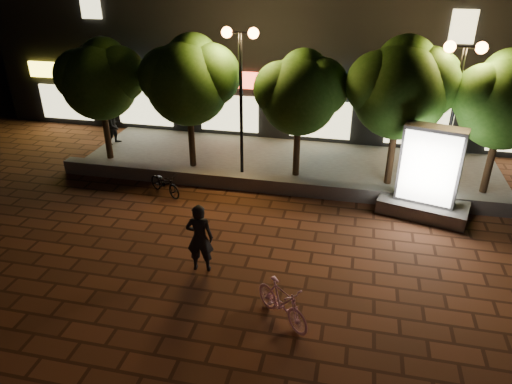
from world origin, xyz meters
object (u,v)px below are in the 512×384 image
(street_lamp_left, at_px, (241,65))
(street_lamp_right, at_px, (459,80))
(tree_left, at_px, (190,78))
(ad_kiosk, at_px, (428,180))
(scooter_parked, at_px, (165,183))
(tree_far_left, at_px, (101,77))
(tree_mid, at_px, (301,90))
(tree_right, at_px, (402,86))
(pedestrian, at_px, (115,126))
(scooter_pink, at_px, (282,302))
(rider, at_px, (200,238))
(tree_far_right, at_px, (507,97))

(street_lamp_left, height_order, street_lamp_right, street_lamp_left)
(tree_left, bearing_deg, street_lamp_left, -7.70)
(ad_kiosk, height_order, scooter_parked, ad_kiosk)
(tree_left, bearing_deg, tree_far_left, -180.00)
(tree_mid, relative_size, tree_right, 0.89)
(scooter_parked, bearing_deg, pedestrian, 75.57)
(tree_far_left, xyz_separation_m, ad_kiosk, (11.77, -1.96, -2.12))
(tree_left, relative_size, street_lamp_left, 0.94)
(tree_left, relative_size, scooter_pink, 2.91)
(ad_kiosk, bearing_deg, tree_far_left, 170.53)
(tree_mid, relative_size, street_lamp_left, 0.87)
(street_lamp_left, distance_m, pedestrian, 7.01)
(street_lamp_left, bearing_deg, pedestrian, 163.76)
(tree_right, xyz_separation_m, rider, (-4.94, -6.30, -2.61))
(scooter_pink, bearing_deg, scooter_parked, 83.64)
(tree_mid, xyz_separation_m, scooter_parked, (-4.21, -2.46, -2.80))
(tree_far_right, distance_m, street_lamp_left, 8.58)
(ad_kiosk, bearing_deg, tree_mid, 155.33)
(tree_far_right, xyz_separation_m, street_lamp_left, (-8.55, -0.26, 0.66))
(scooter_pink, bearing_deg, tree_far_left, 87.28)
(tree_mid, xyz_separation_m, tree_right, (3.31, 0.00, 0.35))
(tree_left, xyz_separation_m, tree_far_right, (10.50, -0.00, -0.08))
(scooter_parked, bearing_deg, tree_far_left, 84.53)
(ad_kiosk, relative_size, rider, 1.54)
(street_lamp_left, distance_m, street_lamp_right, 7.00)
(rider, bearing_deg, scooter_parked, -63.22)
(scooter_parked, bearing_deg, scooter_pink, -105.54)
(tree_left, bearing_deg, ad_kiosk, -13.35)
(tree_far_left, height_order, scooter_pink, tree_far_left)
(street_lamp_right, distance_m, ad_kiosk, 3.28)
(street_lamp_right, xyz_separation_m, pedestrian, (-13.00, 1.75, -3.04))
(street_lamp_left, relative_size, rider, 2.72)
(street_lamp_right, relative_size, scooter_pink, 2.96)
(tree_left, relative_size, rider, 2.57)
(street_lamp_right, relative_size, rider, 2.62)
(tree_right, xyz_separation_m, tree_far_right, (3.20, -0.00, -0.20))
(ad_kiosk, bearing_deg, street_lamp_right, 68.34)
(pedestrian, bearing_deg, scooter_parked, -116.11)
(street_lamp_right, height_order, scooter_pink, street_lamp_right)
(tree_right, relative_size, pedestrian, 3.27)
(tree_far_right, xyz_separation_m, rider, (-8.14, -6.30, -2.42))
(tree_mid, height_order, scooter_parked, tree_mid)
(rider, bearing_deg, ad_kiosk, -150.80)
(tree_far_left, xyz_separation_m, scooter_parked, (3.29, -2.46, -2.88))
(street_lamp_left, relative_size, ad_kiosk, 1.77)
(tree_far_left, xyz_separation_m, pedestrian, (-0.55, 1.48, -2.44))
(street_lamp_left, height_order, scooter_parked, street_lamp_left)
(scooter_parked, bearing_deg, ad_kiosk, -55.27)
(street_lamp_right, xyz_separation_m, rider, (-6.59, -6.04, -2.94))
(tree_left, relative_size, pedestrian, 3.16)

